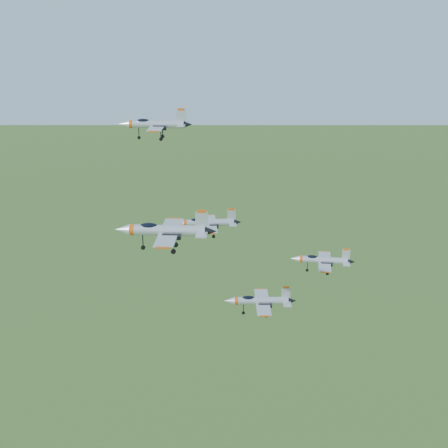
# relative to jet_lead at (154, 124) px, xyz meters

# --- Properties ---
(jet_lead) EXTENTS (13.42, 11.33, 3.62)m
(jet_lead) POSITION_rel_jet_lead_xyz_m (0.00, 0.00, 0.00)
(jet_lead) COLOR silver
(jet_left_high) EXTENTS (11.69, 10.01, 3.21)m
(jet_left_high) POSITION_rel_jet_lead_xyz_m (11.64, -6.15, -15.83)
(jet_left_high) COLOR silver
(jet_right_high) EXTENTS (13.91, 11.71, 3.74)m
(jet_right_high) POSITION_rel_jet_lead_xyz_m (13.18, -30.87, -8.58)
(jet_right_high) COLOR silver
(jet_left_low) EXTENTS (11.13, 9.27, 2.97)m
(jet_left_low) POSITION_rel_jet_lead_xyz_m (31.97, -5.23, -21.09)
(jet_left_low) COLOR silver
(jet_right_low) EXTENTS (10.53, 8.94, 2.86)m
(jet_right_low) POSITION_rel_jet_lead_xyz_m (25.14, -24.46, -20.62)
(jet_right_low) COLOR silver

